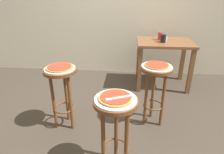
{
  "coord_description": "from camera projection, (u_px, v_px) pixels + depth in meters",
  "views": [
    {
      "loc": [
        0.21,
        -2.07,
        1.57
      ],
      "look_at": [
        0.04,
        -0.13,
        0.67
      ],
      "focal_mm": 31.95,
      "sensor_mm": 36.0,
      "label": 1
    }
  ],
  "objects": [
    {
      "name": "serving_plate_foreground",
      "position": [
        116.0,
        99.0,
        1.57
      ],
      "size": [
        0.34,
        0.34,
        0.01
      ],
      "primitive_type": "cylinder",
      "color": "silver",
      "rests_on": "stool_foreground"
    },
    {
      "name": "dining_table",
      "position": [
        164.0,
        50.0,
        3.2
      ],
      "size": [
        0.87,
        0.63,
        0.77
      ],
      "color": "brown",
      "rests_on": "ground_plane"
    },
    {
      "name": "stool_foreground",
      "position": [
        115.0,
        121.0,
        1.66
      ],
      "size": [
        0.36,
        0.36,
        0.74
      ],
      "color": "brown",
      "rests_on": "ground_plane"
    },
    {
      "name": "serving_plate_middle",
      "position": [
        60.0,
        69.0,
        2.15
      ],
      "size": [
        0.33,
        0.33,
        0.01
      ],
      "primitive_type": "cylinder",
      "color": "silver",
      "rests_on": "stool_middle"
    },
    {
      "name": "condiment_shaker",
      "position": [
        166.0,
        39.0,
        3.12
      ],
      "size": [
        0.04,
        0.04,
        0.07
      ],
      "primitive_type": "cylinder",
      "color": "white",
      "rests_on": "dining_table"
    },
    {
      "name": "pizza_foreground",
      "position": [
        116.0,
        98.0,
        1.56
      ],
      "size": [
        0.27,
        0.27,
        0.02
      ],
      "color": "tan",
      "rests_on": "serving_plate_foreground"
    },
    {
      "name": "ground_plane",
      "position": [
        109.0,
        120.0,
        2.55
      ],
      "size": [
        6.0,
        6.0,
        0.0
      ],
      "primitive_type": "plane",
      "color": "#42382D"
    },
    {
      "name": "pizza_leftside",
      "position": [
        157.0,
        65.0,
        2.2
      ],
      "size": [
        0.28,
        0.28,
        0.02
      ],
      "color": "#B78442",
      "rests_on": "serving_plate_leftside"
    },
    {
      "name": "cup_near_edge",
      "position": [
        163.0,
        38.0,
        3.05
      ],
      "size": [
        0.08,
        0.08,
        0.12
      ],
      "primitive_type": "cylinder",
      "color": "black",
      "rests_on": "dining_table"
    },
    {
      "name": "serving_plate_leftside",
      "position": [
        157.0,
        66.0,
        2.21
      ],
      "size": [
        0.34,
        0.34,
        0.01
      ],
      "primitive_type": "cylinder",
      "color": "silver",
      "rests_on": "stool_leftside"
    },
    {
      "name": "pizza_server_knife",
      "position": [
        119.0,
        98.0,
        1.54
      ],
      "size": [
        0.21,
        0.11,
        0.01
      ],
      "primitive_type": "cube",
      "rotation": [
        0.0,
        0.0,
        0.4
      ],
      "color": "silver",
      "rests_on": "pizza_foreground"
    },
    {
      "name": "cup_far_edge",
      "position": [
        160.0,
        36.0,
        3.18
      ],
      "size": [
        0.07,
        0.07,
        0.13
      ],
      "primitive_type": "cylinder",
      "color": "red",
      "rests_on": "dining_table"
    },
    {
      "name": "stool_leftside",
      "position": [
        155.0,
        83.0,
        2.3
      ],
      "size": [
        0.36,
        0.36,
        0.74
      ],
      "color": "brown",
      "rests_on": "ground_plane"
    },
    {
      "name": "stool_middle",
      "position": [
        62.0,
        86.0,
        2.24
      ],
      "size": [
        0.36,
        0.36,
        0.74
      ],
      "color": "brown",
      "rests_on": "ground_plane"
    },
    {
      "name": "pizza_middle",
      "position": [
        60.0,
        67.0,
        2.15
      ],
      "size": [
        0.29,
        0.29,
        0.02
      ],
      "color": "#B78442",
      "rests_on": "serving_plate_middle"
    }
  ]
}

